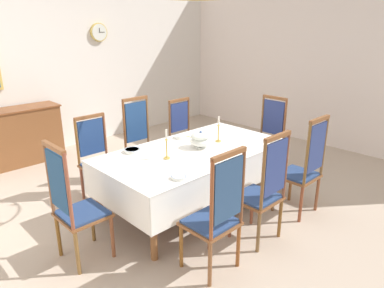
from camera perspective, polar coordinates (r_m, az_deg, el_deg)
name	(u,v)px	position (r m, az deg, el deg)	size (l,w,h in m)	color
ground	(186,202)	(4.56, -0.94, -9.44)	(6.74, 6.17, 0.04)	#BAA794
back_wall	(63,60)	(6.68, -20.20, 12.63)	(6.74, 0.08, 3.10)	white
right_wall	(325,59)	(6.85, 20.83, 12.69)	(0.08, 6.17, 3.10)	silver
dining_table	(194,155)	(4.18, 0.37, -1.86)	(2.24, 1.19, 0.73)	brown
tablecloth	(194,158)	(4.19, 0.36, -2.21)	(2.26, 1.21, 0.40)	white
chair_south_a	(216,213)	(3.12, 3.99, -11.16)	(0.44, 0.42, 1.19)	brown
chair_north_a	(98,158)	(4.58, -15.00, -2.14)	(0.44, 0.42, 1.08)	brown
chair_south_b	(263,189)	(3.61, 11.45, -7.14)	(0.44, 0.42, 1.18)	brown
chair_north_b	(142,142)	(4.92, -8.10, 0.31)	(0.44, 0.42, 1.21)	brown
chair_south_c	(304,167)	(4.24, 17.71, -3.55)	(0.44, 0.42, 1.19)	brown
chair_north_c	(185,133)	(5.42, -1.16, 1.73)	(0.44, 0.42, 1.07)	brown
chair_head_west	(74,205)	(3.42, -18.56, -9.30)	(0.42, 0.44, 1.19)	brown
chair_head_east	(268,136)	(5.34, 12.16, 1.33)	(0.42, 0.44, 1.15)	brown
soup_tureen	(201,140)	(4.20, 1.40, 0.72)	(0.25, 0.25, 0.21)	silver
candlestick_west	(167,147)	(3.85, -4.15, -0.51)	(0.07, 0.07, 0.34)	gold
candlestick_east	(218,132)	(4.41, 4.31, 1.99)	(0.07, 0.07, 0.33)	gold
bowl_near_left	(272,140)	(4.57, 12.81, 0.69)	(0.16, 0.16, 0.03)	silver
bowl_near_right	(180,136)	(4.57, -1.88, 1.23)	(0.16, 0.16, 0.04)	silver
bowl_far_left	(179,177)	(3.39, -2.17, -5.37)	(0.15, 0.15, 0.03)	silver
bowl_far_right	(132,150)	(4.13, -9.68, -1.01)	(0.19, 0.19, 0.04)	silver
spoon_primary	(275,138)	(4.68, 13.27, 0.90)	(0.03, 0.18, 0.01)	gold
spoon_secondary	(185,136)	(4.67, -1.12, 1.39)	(0.03, 0.18, 0.01)	gold
sideboard	(14,137)	(6.21, -26.89, 0.98)	(1.44, 0.48, 0.90)	brown
mounted_clock	(99,32)	(6.91, -14.88, 17.11)	(0.33, 0.06, 0.33)	#D1B251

